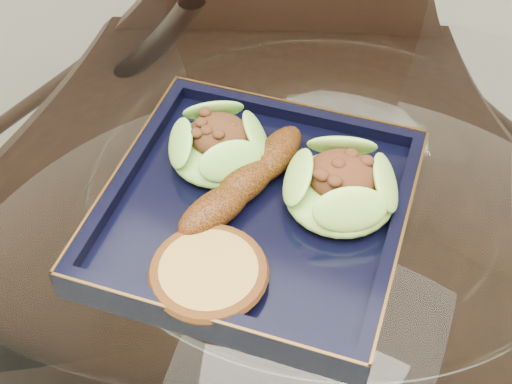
% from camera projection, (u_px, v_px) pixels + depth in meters
% --- Properties ---
extents(dining_table, '(1.13, 1.13, 0.77)m').
position_uv_depth(dining_table, '(315.00, 313.00, 0.79)').
color(dining_table, white).
rests_on(dining_table, ground).
extents(dining_chair, '(0.49, 0.49, 0.88)m').
position_uv_depth(dining_chair, '(286.00, 170.00, 1.09)').
color(dining_chair, black).
rests_on(dining_chair, ground).
extents(navy_plate, '(0.29, 0.29, 0.02)m').
position_uv_depth(navy_plate, '(256.00, 214.00, 0.66)').
color(navy_plate, black).
rests_on(navy_plate, dining_table).
extents(lettuce_wrap_left, '(0.11, 0.11, 0.03)m').
position_uv_depth(lettuce_wrap_left, '(219.00, 147.00, 0.68)').
color(lettuce_wrap_left, '#4E912A').
rests_on(lettuce_wrap_left, navy_plate).
extents(lettuce_wrap_right, '(0.11, 0.11, 0.04)m').
position_uv_depth(lettuce_wrap_right, '(340.00, 189.00, 0.64)').
color(lettuce_wrap_right, '#6CA530').
rests_on(lettuce_wrap_right, navy_plate).
extents(roasted_plantain, '(0.08, 0.16, 0.03)m').
position_uv_depth(roasted_plantain, '(247.00, 181.00, 0.65)').
color(roasted_plantain, '#5B2C09').
rests_on(roasted_plantain, navy_plate).
extents(crumb_patty, '(0.09, 0.09, 0.02)m').
position_uv_depth(crumb_patty, '(209.00, 274.00, 0.59)').
color(crumb_patty, '#B88E3D').
rests_on(crumb_patty, navy_plate).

